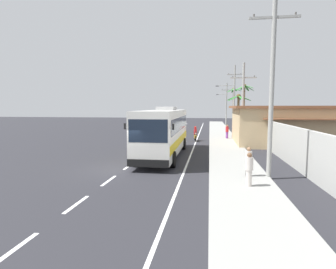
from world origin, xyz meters
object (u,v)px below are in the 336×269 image
(pedestrian_near_kerb, at_px, (249,169))
(utility_pole_far, at_px, (233,97))
(utility_pole_nearest, at_px, (272,86))
(roadside_building, at_px, (303,125))
(coach_bus_foreground, at_px, (164,130))
(palm_nearest, at_px, (238,106))
(pedestrian_far_walk, at_px, (249,161))
(palm_third, at_px, (244,96))
(palm_second, at_px, (234,99))
(utility_pole_distant, at_px, (226,103))
(pedestrian_midwalk, at_px, (227,131))
(motorcycle_beside_bus, at_px, (195,135))
(utility_pole_mid, at_px, (243,102))

(pedestrian_near_kerb, distance_m, utility_pole_far, 29.06)
(utility_pole_nearest, distance_m, roadside_building, 16.08)
(coach_bus_foreground, bearing_deg, palm_nearest, 65.10)
(pedestrian_far_walk, height_order, roadside_building, roadside_building)
(palm_nearest, relative_size, palm_third, 0.73)
(palm_second, bearing_deg, pedestrian_far_walk, -93.52)
(palm_nearest, bearing_deg, utility_pole_distant, 91.50)
(pedestrian_midwalk, height_order, utility_pole_far, utility_pole_far)
(pedestrian_far_walk, height_order, utility_pole_distant, utility_pole_distant)
(motorcycle_beside_bus, height_order, utility_pole_nearest, utility_pole_nearest)
(pedestrian_far_walk, relative_size, roadside_building, 0.11)
(utility_pole_distant, xyz_separation_m, palm_second, (1.24, -2.52, 0.76))
(roadside_building, bearing_deg, palm_third, 103.42)
(utility_pole_nearest, relative_size, palm_third, 1.23)
(coach_bus_foreground, relative_size, palm_second, 1.55)
(pedestrian_far_walk, xyz_separation_m, utility_pole_distant, (1.07, 40.14, 3.58))
(pedestrian_midwalk, relative_size, palm_nearest, 0.29)
(utility_pole_mid, height_order, palm_second, utility_pole_mid)
(motorcycle_beside_bus, bearing_deg, utility_pole_far, 64.89)
(palm_second, bearing_deg, roadside_building, -77.60)
(utility_pole_nearest, distance_m, utility_pole_far, 26.72)
(utility_pole_mid, bearing_deg, motorcycle_beside_bus, 151.89)
(pedestrian_near_kerb, xyz_separation_m, pedestrian_midwalk, (0.22, 19.81, 0.01))
(coach_bus_foreground, distance_m, roadside_building, 15.50)
(utility_pole_mid, height_order, palm_third, utility_pole_mid)
(palm_third, distance_m, roadside_building, 17.38)
(roadside_building, bearing_deg, coach_bus_foreground, -146.97)
(motorcycle_beside_bus, height_order, pedestrian_midwalk, pedestrian_midwalk)
(motorcycle_beside_bus, bearing_deg, utility_pole_distant, 78.87)
(utility_pole_nearest, bearing_deg, pedestrian_far_walk, -176.33)
(pedestrian_midwalk, xyz_separation_m, palm_third, (3.46, 13.18, 4.67))
(pedestrian_midwalk, bearing_deg, roadside_building, 95.54)
(pedestrian_near_kerb, height_order, pedestrian_far_walk, pedestrian_near_kerb)
(pedestrian_near_kerb, bearing_deg, utility_pole_distant, -150.60)
(motorcycle_beside_bus, relative_size, pedestrian_midwalk, 1.21)
(coach_bus_foreground, height_order, palm_nearest, palm_nearest)
(palm_third, bearing_deg, motorcycle_beside_bus, -115.27)
(motorcycle_beside_bus, distance_m, utility_pole_nearest, 17.17)
(motorcycle_beside_bus, bearing_deg, palm_second, 74.51)
(coach_bus_foreground, distance_m, utility_pole_mid, 10.24)
(pedestrian_near_kerb, distance_m, pedestrian_far_walk, 1.92)
(utility_pole_distant, relative_size, palm_third, 1.13)
(utility_pole_nearest, bearing_deg, utility_pole_far, 89.35)
(pedestrian_far_walk, height_order, utility_pole_nearest, utility_pole_nearest)
(motorcycle_beside_bus, height_order, utility_pole_far, utility_pole_far)
(coach_bus_foreground, relative_size, palm_nearest, 2.10)
(roadside_building, bearing_deg, pedestrian_near_kerb, -114.82)
(coach_bus_foreground, xyz_separation_m, utility_pole_mid, (6.80, 7.31, 2.30))
(utility_pole_nearest, distance_m, utility_pole_distant, 40.07)
(palm_nearest, bearing_deg, utility_pole_far, 92.09)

